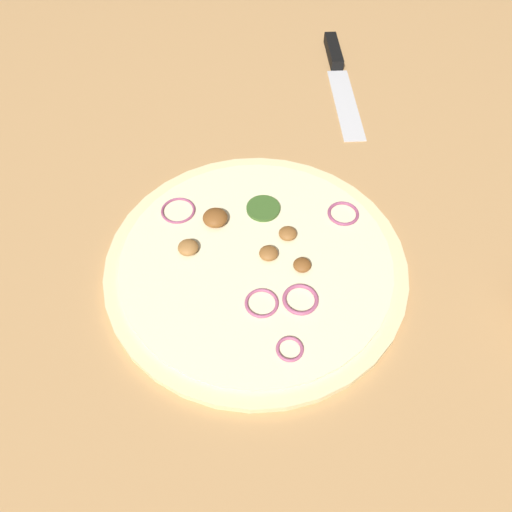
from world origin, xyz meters
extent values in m
plane|color=tan|center=(0.00, 0.00, 0.00)|extent=(3.00, 3.00, 0.00)
cylinder|color=beige|center=(0.00, 0.00, 0.01)|extent=(0.36, 0.36, 0.01)
cylinder|color=beige|center=(0.00, 0.00, 0.01)|extent=(0.32, 0.32, 0.00)
torus|color=#A34C70|center=(0.02, -0.06, 0.02)|extent=(0.04, 0.04, 0.00)
ellipsoid|color=brown|center=(0.01, 0.01, 0.02)|extent=(0.02, 0.02, 0.01)
cylinder|color=#385B23|center=(-0.01, 0.08, 0.02)|extent=(0.04, 0.04, 0.00)
ellipsoid|color=brown|center=(0.05, 0.00, 0.02)|extent=(0.02, 0.02, 0.01)
ellipsoid|color=brown|center=(0.03, 0.04, 0.02)|extent=(0.02, 0.02, 0.01)
ellipsoid|color=#996633|center=(-0.08, -0.01, 0.02)|extent=(0.02, 0.02, 0.01)
torus|color=#A34C70|center=(0.06, -0.11, 0.02)|extent=(0.03, 0.03, 0.00)
ellipsoid|color=brown|center=(-0.06, 0.04, 0.02)|extent=(0.03, 0.03, 0.02)
torus|color=#934266|center=(-0.11, 0.05, 0.02)|extent=(0.04, 0.04, 0.00)
torus|color=#934266|center=(0.09, 0.09, 0.02)|extent=(0.04, 0.04, 0.00)
torus|color=#A34C70|center=(0.06, -0.04, 0.02)|extent=(0.04, 0.04, 0.00)
cube|color=silver|center=(0.07, 0.34, 0.00)|extent=(0.08, 0.18, 0.00)
cube|color=black|center=(0.03, 0.47, 0.01)|extent=(0.05, 0.09, 0.02)
camera|label=1|loc=(0.08, -0.34, 0.48)|focal=35.00mm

